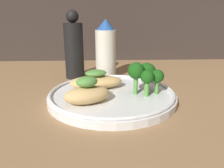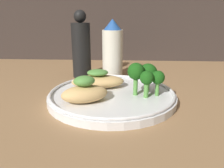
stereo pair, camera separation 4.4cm
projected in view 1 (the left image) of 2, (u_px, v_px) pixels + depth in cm
name	position (u px, v px, depth cm)	size (l,w,h in cm)	color
ground_plane	(112.00, 102.00, 45.41)	(180.00, 180.00, 1.00)	#936D47
plate	(112.00, 95.00, 44.97)	(26.02, 26.02, 2.00)	white
grilled_meat_front	(87.00, 93.00, 39.42)	(9.90, 8.02, 4.95)	tan
grilled_meat_middle	(96.00, 81.00, 47.68)	(12.25, 7.26, 4.09)	tan
broccoli_bunch	(145.00, 74.00, 43.81)	(7.30, 6.42, 6.57)	#569942
sauce_bottle	(106.00, 50.00, 59.74)	(5.63, 5.63, 15.89)	silver
pepper_grinder	(74.00, 48.00, 59.16)	(5.12, 5.12, 18.17)	black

